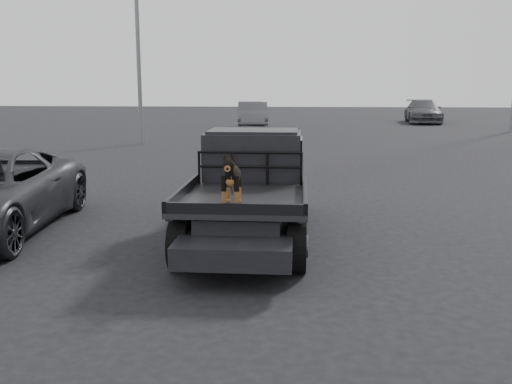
# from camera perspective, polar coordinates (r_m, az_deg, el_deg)

# --- Properties ---
(ground) EXTENTS (120.00, 120.00, 0.00)m
(ground) POSITION_cam_1_polar(r_m,az_deg,el_deg) (8.23, -7.06, -7.88)
(ground) COLOR black
(ground) RESTS_ON ground
(flatbed_ute) EXTENTS (2.00, 5.40, 0.92)m
(flatbed_ute) POSITION_cam_1_polar(r_m,az_deg,el_deg) (9.71, -0.71, -2.10)
(flatbed_ute) COLOR black
(flatbed_ute) RESTS_ON ground
(ute_cab) EXTENTS (1.72, 1.30, 0.88)m
(ute_cab) POSITION_cam_1_polar(r_m,az_deg,el_deg) (10.49, -0.25, 3.85)
(ute_cab) COLOR black
(ute_cab) RESTS_ON flatbed_ute
(headache_rack) EXTENTS (1.80, 0.08, 0.55)m
(headache_rack) POSITION_cam_1_polar(r_m,az_deg,el_deg) (9.77, -0.62, 2.37)
(headache_rack) COLOR black
(headache_rack) RESTS_ON flatbed_ute
(dog) EXTENTS (0.32, 0.60, 0.74)m
(dog) POSITION_cam_1_polar(r_m,az_deg,el_deg) (8.09, -2.45, 1.29)
(dog) COLOR black
(dog) RESTS_ON flatbed_ute
(distant_car_a) EXTENTS (2.15, 4.99, 1.60)m
(distant_car_a) POSITION_cam_1_polar(r_m,az_deg,el_deg) (33.72, -0.35, 7.65)
(distant_car_a) COLOR #4C4B50
(distant_car_a) RESTS_ON ground
(distant_car_b) EXTENTS (2.67, 5.57, 1.57)m
(distant_car_b) POSITION_cam_1_polar(r_m,az_deg,el_deg) (41.14, 16.37, 7.76)
(distant_car_b) COLOR #4C4C52
(distant_car_b) RESTS_ON ground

